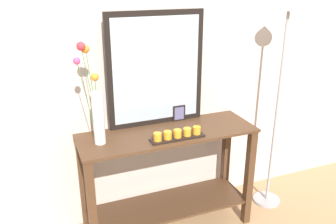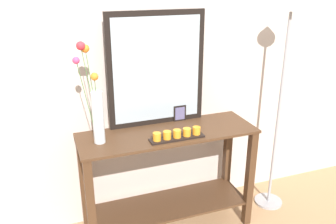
{
  "view_description": "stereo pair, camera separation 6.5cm",
  "coord_description": "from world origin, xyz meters",
  "px_view_note": "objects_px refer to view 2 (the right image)",
  "views": [
    {
      "loc": [
        -0.88,
        -2.2,
        1.9
      ],
      "look_at": [
        0.0,
        0.0,
        0.99
      ],
      "focal_mm": 38.0,
      "sensor_mm": 36.0,
      "label": 1
    },
    {
      "loc": [
        -0.82,
        -2.22,
        1.9
      ],
      "look_at": [
        0.0,
        0.0,
        0.99
      ],
      "focal_mm": 38.0,
      "sensor_mm": 36.0,
      "label": 2
    }
  ],
  "objects_px": {
    "candle_tray": "(177,135)",
    "console_table": "(168,172)",
    "mirror_leaning": "(157,70)",
    "picture_frame_small": "(180,113)",
    "floor_lamp": "(283,73)",
    "tall_vase_left": "(96,106)"
  },
  "relations": [
    {
      "from": "picture_frame_small",
      "to": "tall_vase_left",
      "type": "bearing_deg",
      "value": -165.54
    },
    {
      "from": "mirror_leaning",
      "to": "tall_vase_left",
      "type": "distance_m",
      "value": 0.55
    },
    {
      "from": "picture_frame_small",
      "to": "candle_tray",
      "type": "bearing_deg",
      "value": -115.08
    },
    {
      "from": "console_table",
      "to": "mirror_leaning",
      "type": "relative_size",
      "value": 1.55
    },
    {
      "from": "tall_vase_left",
      "to": "candle_tray",
      "type": "distance_m",
      "value": 0.59
    },
    {
      "from": "floor_lamp",
      "to": "tall_vase_left",
      "type": "bearing_deg",
      "value": 179.77
    },
    {
      "from": "mirror_leaning",
      "to": "picture_frame_small",
      "type": "height_order",
      "value": "mirror_leaning"
    },
    {
      "from": "floor_lamp",
      "to": "console_table",
      "type": "bearing_deg",
      "value": 179.55
    },
    {
      "from": "picture_frame_small",
      "to": "floor_lamp",
      "type": "relative_size",
      "value": 0.07
    },
    {
      "from": "tall_vase_left",
      "to": "candle_tray",
      "type": "height_order",
      "value": "tall_vase_left"
    },
    {
      "from": "tall_vase_left",
      "to": "picture_frame_small",
      "type": "distance_m",
      "value": 0.72
    },
    {
      "from": "candle_tray",
      "to": "floor_lamp",
      "type": "distance_m",
      "value": 1.0
    },
    {
      "from": "candle_tray",
      "to": "floor_lamp",
      "type": "height_order",
      "value": "floor_lamp"
    },
    {
      "from": "mirror_leaning",
      "to": "floor_lamp",
      "type": "bearing_deg",
      "value": -11.24
    },
    {
      "from": "console_table",
      "to": "candle_tray",
      "type": "distance_m",
      "value": 0.38
    },
    {
      "from": "picture_frame_small",
      "to": "floor_lamp",
      "type": "xyz_separation_m",
      "value": [
        0.8,
        -0.18,
        0.29
      ]
    },
    {
      "from": "console_table",
      "to": "mirror_leaning",
      "type": "distance_m",
      "value": 0.78
    },
    {
      "from": "candle_tray",
      "to": "picture_frame_small",
      "type": "relative_size",
      "value": 3.13
    },
    {
      "from": "mirror_leaning",
      "to": "picture_frame_small",
      "type": "distance_m",
      "value": 0.4
    },
    {
      "from": "console_table",
      "to": "picture_frame_small",
      "type": "distance_m",
      "value": 0.46
    },
    {
      "from": "candle_tray",
      "to": "console_table",
      "type": "bearing_deg",
      "value": 98.16
    },
    {
      "from": "mirror_leaning",
      "to": "floor_lamp",
      "type": "xyz_separation_m",
      "value": [
        0.98,
        -0.19,
        -0.07
      ]
    }
  ]
}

